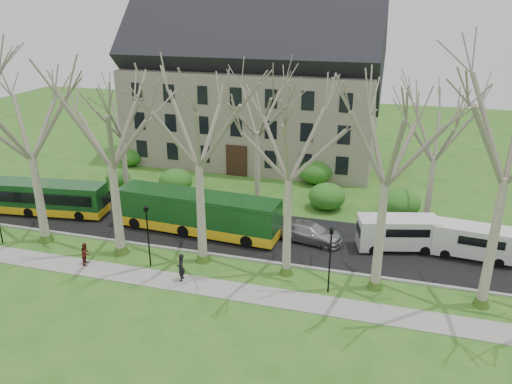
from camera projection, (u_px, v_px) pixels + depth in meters
ground at (240, 271)px, 33.04m from camera, size 120.00×120.00×0.00m
sidewalk at (228, 290)px, 30.79m from camera, size 70.00×2.00×0.06m
road at (262, 235)px, 37.96m from camera, size 80.00×8.00×0.06m
curb at (246, 259)px, 34.36m from camera, size 80.00×0.25×0.14m
building at (253, 86)px, 53.14m from camera, size 26.50×12.20×16.00m
tree_row_verge at (240, 169)px, 30.77m from camera, size 49.00×7.00×14.00m
tree_row_far at (264, 139)px, 41.06m from camera, size 33.00×7.00×12.00m
lamp_row at (234, 243)px, 31.21m from camera, size 36.22×0.22×4.30m
hedges at (237, 180)px, 46.41m from camera, size 30.60×8.60×2.00m
bus_lead at (40, 197)px, 41.33m from camera, size 11.29×3.62×2.77m
bus_follow at (198, 212)px, 37.88m from camera, size 12.86×3.49×3.18m
sedan at (310, 232)px, 36.69m from camera, size 5.12×2.77×1.41m
van_a at (397, 234)px, 35.37m from camera, size 5.85×3.34×2.41m
van_b at (473, 242)px, 34.25m from camera, size 5.45×2.41×2.31m
pedestrian_a at (181, 267)px, 31.49m from camera, size 0.56×0.75×1.85m
pedestrian_b at (86, 253)px, 33.51m from camera, size 0.74×0.86×1.54m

